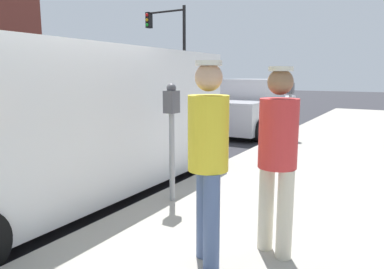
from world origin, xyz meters
TOP-DOWN VIEW (x-y plane):
  - ground_plane at (0.00, 0.00)m, footprint 80.00×80.00m
  - parking_meter_near at (1.35, 0.88)m, footprint 0.14×0.18m
  - parking_meter_far at (1.35, 6.33)m, footprint 0.14×0.18m
  - pedestrian_in_red at (2.94, 0.19)m, footprint 0.34×0.34m
  - pedestrian_in_yellow at (2.49, -0.27)m, footprint 0.34×0.34m
  - parked_van at (-0.15, 0.64)m, footprint 2.13×5.20m
  - parked_sedan_ahead at (-0.35, 7.85)m, footprint 1.99×4.42m
  - traffic_light_corner at (-6.75, 12.80)m, footprint 2.48×0.42m

SIDE VIEW (x-z plane):
  - ground_plane at x=0.00m, z-range 0.00..0.00m
  - parked_sedan_ahead at x=-0.35m, z-range -0.08..1.57m
  - pedestrian_in_red at x=2.94m, z-range 0.27..1.97m
  - pedestrian_in_yellow at x=2.49m, z-range 0.28..2.02m
  - parked_van at x=-0.15m, z-range 0.08..2.23m
  - parking_meter_near at x=1.35m, z-range 0.42..1.94m
  - parking_meter_far at x=1.35m, z-range 0.42..1.94m
  - traffic_light_corner at x=-6.75m, z-range 0.92..6.12m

